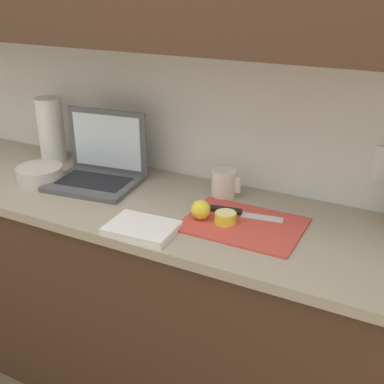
# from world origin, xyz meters

# --- Properties ---
(ground_plane) EXTENTS (12.00, 12.00, 0.00)m
(ground_plane) POSITION_xyz_m (0.00, 0.00, 0.00)
(ground_plane) COLOR brown
(ground_plane) RESTS_ON ground
(wall_back) EXTENTS (5.20, 0.38, 2.60)m
(wall_back) POSITION_xyz_m (0.00, 0.22, 1.56)
(wall_back) COLOR white
(wall_back) RESTS_ON ground_plane
(counter_unit) EXTENTS (2.57, 0.59, 0.89)m
(counter_unit) POSITION_xyz_m (-0.02, 0.00, 0.45)
(counter_unit) COLOR #472D1E
(counter_unit) RESTS_ON ground_plane
(laptop) EXTENTS (0.37, 0.30, 0.28)m
(laptop) POSITION_xyz_m (-0.29, 0.07, 0.95)
(laptop) COLOR #515156
(laptop) RESTS_ON counter_unit
(cutting_board) EXTENTS (0.39, 0.28, 0.01)m
(cutting_board) POSITION_xyz_m (0.36, -0.02, 0.89)
(cutting_board) COLOR #D1473D
(cutting_board) RESTS_ON counter_unit
(knife) EXTENTS (0.25, 0.07, 0.02)m
(knife) POSITION_xyz_m (0.31, 0.03, 0.90)
(knife) COLOR silver
(knife) RESTS_ON cutting_board
(lemon_half_cut) EXTENTS (0.07, 0.07, 0.04)m
(lemon_half_cut) POSITION_xyz_m (0.31, -0.04, 0.91)
(lemon_half_cut) COLOR yellow
(lemon_half_cut) RESTS_ON cutting_board
(lemon_whole_beside) EXTENTS (0.07, 0.07, 0.07)m
(lemon_whole_beside) POSITION_xyz_m (0.22, -0.05, 0.93)
(lemon_whole_beside) COLOR yellow
(lemon_whole_beside) RESTS_ON cutting_board
(measuring_cup) EXTENTS (0.11, 0.09, 0.11)m
(measuring_cup) POSITION_xyz_m (0.21, 0.16, 0.94)
(measuring_cup) COLOR silver
(measuring_cup) RESTS_ON counter_unit
(bowl_white) EXTENTS (0.18, 0.18, 0.06)m
(bowl_white) POSITION_xyz_m (-0.51, -0.04, 0.92)
(bowl_white) COLOR beige
(bowl_white) RESTS_ON counter_unit
(paper_towel_roll) EXTENTS (0.11, 0.11, 0.28)m
(paper_towel_roll) POSITION_xyz_m (-0.63, 0.18, 1.03)
(paper_towel_roll) COLOR white
(paper_towel_roll) RESTS_ON counter_unit
(dish_towel) EXTENTS (0.23, 0.17, 0.02)m
(dish_towel) POSITION_xyz_m (0.09, -0.21, 0.90)
(dish_towel) COLOR white
(dish_towel) RESTS_ON counter_unit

